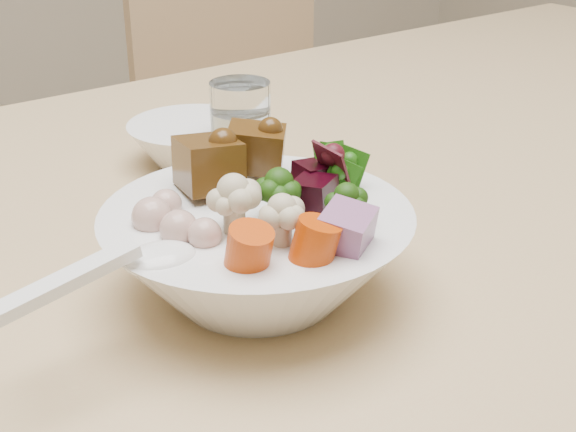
# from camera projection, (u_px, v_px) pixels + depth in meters

# --- Properties ---
(dining_table) EXTENTS (1.82, 1.23, 0.78)m
(dining_table) POSITION_uv_depth(u_px,v_px,m) (436.00, 221.00, 0.92)
(dining_table) COLOR tan
(dining_table) RESTS_ON ground
(chair_far) EXTENTS (0.47, 0.47, 0.93)m
(chair_far) POSITION_uv_depth(u_px,v_px,m) (256.00, 142.00, 1.68)
(chair_far) COLOR #A67F5E
(chair_far) RESTS_ON ground
(food_bowl) EXTENTS (0.23, 0.23, 0.13)m
(food_bowl) POSITION_uv_depth(u_px,v_px,m) (259.00, 246.00, 0.60)
(food_bowl) COLOR white
(food_bowl) RESTS_ON dining_table
(soup_spoon) EXTENTS (0.14, 0.06, 0.03)m
(soup_spoon) POSITION_uv_depth(u_px,v_px,m) (137.00, 264.00, 0.52)
(soup_spoon) COLOR white
(soup_spoon) RESTS_ON food_bowl
(water_glass) EXTENTS (0.06, 0.06, 0.10)m
(water_glass) POSITION_uv_depth(u_px,v_px,m) (241.00, 137.00, 0.80)
(water_glass) COLOR white
(water_glass) RESTS_ON dining_table
(side_bowl) EXTENTS (0.14, 0.14, 0.05)m
(side_bowl) POSITION_uv_depth(u_px,v_px,m) (193.00, 144.00, 0.85)
(side_bowl) COLOR white
(side_bowl) RESTS_ON dining_table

